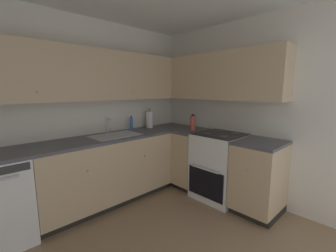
% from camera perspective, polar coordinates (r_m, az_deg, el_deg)
% --- Properties ---
extents(wall_back, '(3.99, 0.05, 2.45)m').
position_cam_1_polar(wall_back, '(3.08, -26.23, 2.94)').
color(wall_back, silver).
rests_on(wall_back, ground_plane).
extents(wall_right, '(0.05, 3.15, 2.45)m').
position_cam_1_polar(wall_right, '(3.22, 20.74, 3.52)').
color(wall_right, silver).
rests_on(wall_right, ground_plane).
extents(lower_cabinets_back, '(1.81, 0.62, 0.88)m').
position_cam_1_polar(lower_cabinets_back, '(3.13, -15.46, -11.12)').
color(lower_cabinets_back, tan).
rests_on(lower_cabinets_back, ground_plane).
extents(countertop_back, '(3.02, 0.60, 0.03)m').
position_cam_1_polar(countertop_back, '(3.00, -15.85, -3.03)').
color(countertop_back, '#4C4C51').
rests_on(countertop_back, lower_cabinets_back).
extents(lower_cabinets_right, '(0.62, 1.48, 0.88)m').
position_cam_1_polar(lower_cabinets_right, '(3.16, 15.27, -10.90)').
color(lower_cabinets_right, tan).
rests_on(lower_cabinets_right, ground_plane).
extents(countertop_right, '(0.60, 1.48, 0.03)m').
position_cam_1_polar(countertop_right, '(3.04, 15.61, -2.88)').
color(countertop_right, '#4C4C51').
rests_on(countertop_right, lower_cabinets_right).
extents(oven_range, '(0.68, 0.62, 1.06)m').
position_cam_1_polar(oven_range, '(3.24, 13.18, -9.90)').
color(oven_range, white).
rests_on(oven_range, ground_plane).
extents(upper_cabinets_back, '(2.70, 0.34, 0.64)m').
position_cam_1_polar(upper_cabinets_back, '(3.00, -20.60, 12.27)').
color(upper_cabinets_back, tan).
extents(upper_cabinets_right, '(0.32, 2.03, 0.64)m').
position_cam_1_polar(upper_cabinets_right, '(3.31, 11.59, 12.34)').
color(upper_cabinets_right, tan).
extents(sink, '(0.63, 0.40, 0.10)m').
position_cam_1_polar(sink, '(3.05, -13.35, -3.19)').
color(sink, '#B7B7BC').
rests_on(sink, countertop_back).
extents(faucet, '(0.07, 0.16, 0.22)m').
position_cam_1_polar(faucet, '(3.20, -15.30, 0.47)').
color(faucet, silver).
rests_on(faucet, countertop_back).
extents(soap_bottle, '(0.05, 0.05, 0.22)m').
position_cam_1_polar(soap_bottle, '(3.40, -9.49, 0.58)').
color(soap_bottle, '#3F72BF').
rests_on(soap_bottle, countertop_back).
extents(paper_towel_roll, '(0.11, 0.11, 0.32)m').
position_cam_1_polar(paper_towel_roll, '(3.58, -4.84, 1.69)').
color(paper_towel_roll, white).
rests_on(paper_towel_roll, countertop_back).
extents(oil_bottle, '(0.08, 0.08, 0.24)m').
position_cam_1_polar(oil_bottle, '(3.38, 6.41, 0.86)').
color(oil_bottle, '#BF4C3F').
rests_on(oil_bottle, countertop_right).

